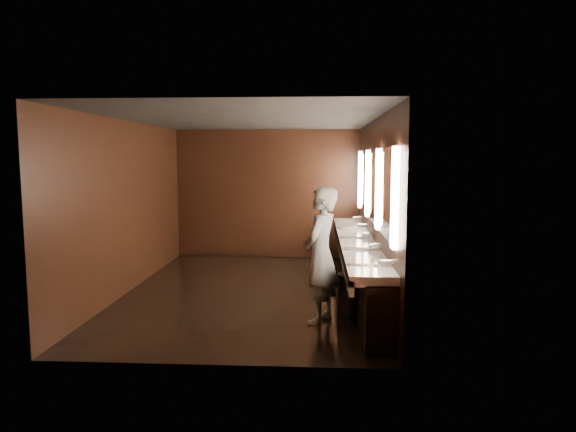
# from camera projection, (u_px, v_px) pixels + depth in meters

# --- Properties ---
(floor) EXTENTS (6.00, 6.00, 0.00)m
(floor) POSITION_uv_depth(u_px,v_px,m) (250.00, 292.00, 8.44)
(floor) COLOR black
(floor) RESTS_ON ground
(ceiling) EXTENTS (4.00, 6.00, 0.02)m
(ceiling) POSITION_uv_depth(u_px,v_px,m) (249.00, 119.00, 8.12)
(ceiling) COLOR #2D2D2B
(ceiling) RESTS_ON wall_back
(wall_back) EXTENTS (4.00, 0.02, 2.80)m
(wall_back) POSITION_uv_depth(u_px,v_px,m) (267.00, 194.00, 11.26)
(wall_back) COLOR black
(wall_back) RESTS_ON floor
(wall_front) EXTENTS (4.00, 0.02, 2.80)m
(wall_front) POSITION_uv_depth(u_px,v_px,m) (211.00, 235.00, 5.31)
(wall_front) COLOR black
(wall_front) RESTS_ON floor
(wall_left) EXTENTS (0.02, 6.00, 2.80)m
(wall_left) POSITION_uv_depth(u_px,v_px,m) (128.00, 207.00, 8.40)
(wall_left) COLOR black
(wall_left) RESTS_ON floor
(wall_right) EXTENTS (0.02, 6.00, 2.80)m
(wall_right) POSITION_uv_depth(u_px,v_px,m) (374.00, 208.00, 8.17)
(wall_right) COLOR black
(wall_right) RESTS_ON floor
(sink_counter) EXTENTS (0.55, 5.40, 1.01)m
(sink_counter) POSITION_uv_depth(u_px,v_px,m) (360.00, 263.00, 8.28)
(sink_counter) COLOR black
(sink_counter) RESTS_ON floor
(mirror_band) EXTENTS (0.06, 5.03, 1.15)m
(mirror_band) POSITION_uv_depth(u_px,v_px,m) (373.00, 186.00, 8.13)
(mirror_band) COLOR #FEE1C5
(mirror_band) RESTS_ON wall_right
(person) EXTENTS (0.64, 0.77, 1.82)m
(person) POSITION_uv_depth(u_px,v_px,m) (321.00, 255.00, 6.81)
(person) COLOR #92AEDA
(person) RESTS_ON floor
(trash_bin) EXTENTS (0.42, 0.42, 0.61)m
(trash_bin) POSITION_uv_depth(u_px,v_px,m) (351.00, 296.00, 7.08)
(trash_bin) COLOR black
(trash_bin) RESTS_ON floor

